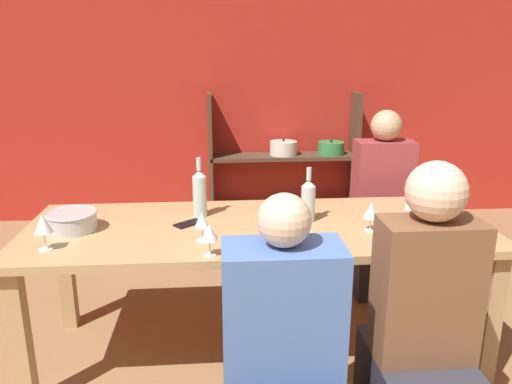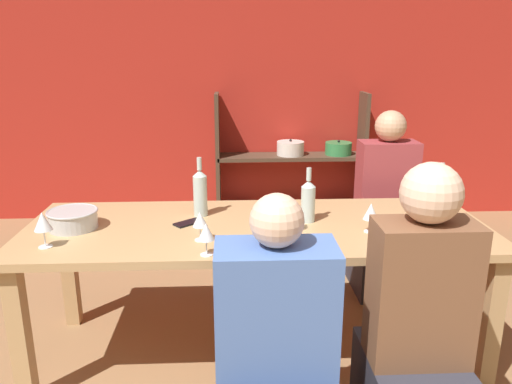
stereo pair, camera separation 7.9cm
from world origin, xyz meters
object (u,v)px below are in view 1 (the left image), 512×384
at_px(wine_bottle_green, 200,193).
at_px(person_far_a, 379,225).
at_px(shelf_unit, 288,174).
at_px(cell_phone, 189,223).
at_px(wine_glass_red_e, 43,225).
at_px(mixing_bowl, 72,220).
at_px(wine_glass_red_c, 414,196).
at_px(wine_bottle_dark, 308,200).
at_px(wine_glass_empty_b, 411,202).
at_px(wine_glass_red_b, 281,218).
at_px(wine_glass_red_a, 296,210).
at_px(wine_glass_white_a, 371,211).
at_px(wine_glass_empty_a, 202,221).
at_px(wine_glass_red_d, 209,233).
at_px(wine_bottle_amber, 437,200).
at_px(person_near_b, 420,351).
at_px(dining_table, 258,240).
at_px(person_near_a, 282,373).

xyz_separation_m(wine_bottle_green, person_far_a, (1.20, 0.56, -0.42)).
distance_m(shelf_unit, cell_phone, 2.35).
bearing_deg(wine_glass_red_e, wine_bottle_green, 31.62).
relative_size(mixing_bowl, cell_phone, 1.59).
bearing_deg(wine_glass_red_e, wine_glass_red_c, 10.37).
bearing_deg(wine_bottle_green, shelf_unit, 69.11).
distance_m(wine_bottle_dark, wine_glass_empty_b, 0.53).
bearing_deg(wine_glass_red_b, wine_glass_red_a, 56.98).
relative_size(wine_glass_red_b, wine_glass_white_a, 1.05).
height_order(wine_bottle_green, wine_glass_red_a, wine_bottle_green).
height_order(wine_glass_red_a, wine_glass_empty_b, wine_glass_empty_b).
height_order(mixing_bowl, wine_glass_red_c, wine_glass_red_c).
height_order(wine_glass_empty_a, wine_glass_red_b, wine_glass_red_b).
xyz_separation_m(wine_glass_empty_b, wine_glass_red_d, (-1.04, -0.36, -0.01)).
relative_size(wine_bottle_amber, wine_glass_red_a, 2.20).
bearing_deg(wine_glass_empty_b, wine_bottle_amber, -18.58).
height_order(wine_bottle_green, wine_glass_red_c, wine_bottle_green).
bearing_deg(wine_bottle_amber, wine_glass_empty_b, 161.42).
bearing_deg(person_far_a, wine_glass_red_e, 27.38).
distance_m(wine_bottle_green, wine_bottle_dark, 0.59).
bearing_deg(person_near_b, wine_bottle_green, 133.98).
height_order(dining_table, person_near_a, person_near_a).
distance_m(wine_glass_empty_a, wine_glass_red_d, 0.18).
bearing_deg(wine_glass_empty_a, wine_glass_red_b, -4.30).
bearing_deg(shelf_unit, cell_phone, -111.03).
relative_size(wine_glass_empty_b, person_near_b, 0.13).
height_order(wine_glass_red_b, wine_glass_empty_b, wine_glass_empty_b).
distance_m(wine_glass_empty_a, wine_glass_red_c, 1.18).
height_order(mixing_bowl, wine_glass_red_e, wine_glass_red_e).
bearing_deg(person_near_b, wine_glass_red_e, 162.50).
xyz_separation_m(wine_bottle_amber, wine_glass_red_c, (-0.06, 0.15, -0.02)).
height_order(mixing_bowl, wine_glass_empty_b, wine_glass_empty_b).
height_order(wine_bottle_dark, person_near_b, person_near_b).
bearing_deg(wine_bottle_green, wine_bottle_dark, -12.67).
bearing_deg(mixing_bowl, wine_glass_empty_b, -0.67).
bearing_deg(person_near_b, shelf_unit, 92.15).
relative_size(wine_glass_empty_b, person_far_a, 0.13).
bearing_deg(person_near_a, shelf_unit, 81.47).
relative_size(wine_glass_red_e, cell_phone, 1.06).
xyz_separation_m(wine_glass_white_a, person_near_a, (-0.53, -0.63, -0.45)).
relative_size(wine_glass_red_e, person_near_a, 0.15).
relative_size(wine_bottle_green, cell_phone, 2.04).
distance_m(wine_glass_empty_b, wine_glass_red_d, 1.10).
relative_size(wine_glass_red_b, cell_phone, 0.98).
bearing_deg(dining_table, shelf_unit, 77.79).
bearing_deg(wine_glass_white_a, wine_bottle_amber, 9.89).
xyz_separation_m(wine_bottle_amber, wine_glass_empty_b, (-0.12, 0.04, -0.02)).
bearing_deg(wine_glass_red_a, wine_glass_red_b, -123.02).
bearing_deg(dining_table, wine_glass_red_d, -122.48).
bearing_deg(dining_table, mixing_bowl, -179.82).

